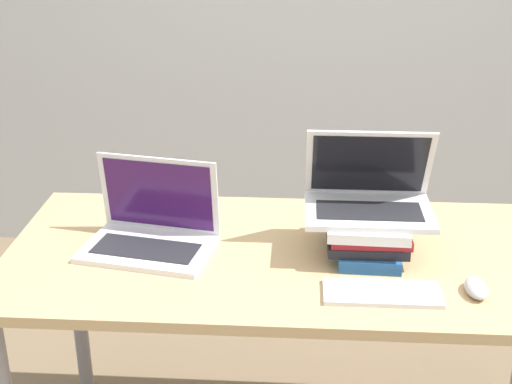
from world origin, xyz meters
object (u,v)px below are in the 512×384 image
wireless_keyboard (382,293)px  mouse (476,288)px  laptop_left (152,230)px  book_stack (368,233)px  laptop_on_books (369,195)px

wireless_keyboard → mouse: bearing=5.3°
laptop_left → mouse: bearing=-13.3°
book_stack → mouse: bearing=-37.6°
book_stack → laptop_on_books: 0.10m
book_stack → mouse: size_ratio=2.68×
laptop_on_books → book_stack: bearing=-89.2°
laptop_on_books → wireless_keyboard: (0.02, -0.25, -0.16)m
laptop_left → wireless_keyboard: 0.67m
laptop_left → laptop_on_books: size_ratio=1.12×
book_stack → mouse: 0.33m
laptop_on_books → wireless_keyboard: 0.30m
laptop_left → laptop_on_books: 0.61m
book_stack → laptop_on_books: bearing=90.8°
laptop_left → mouse: 0.88m
wireless_keyboard → mouse: 0.24m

